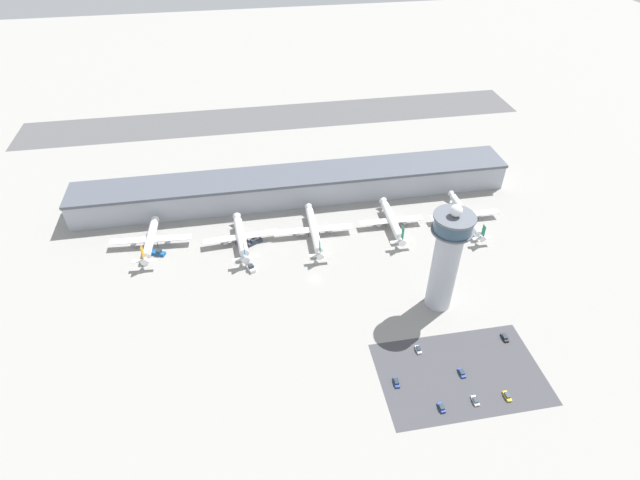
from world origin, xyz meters
The scene contains 20 objects.
ground_plane centered at (0.00, 0.00, 0.00)m, with size 1000.00×1000.00×0.00m, color gray.
terminal_building centered at (0.00, 70.00, 8.34)m, with size 246.11×25.00×16.49m.
runway_strip centered at (0.00, 180.97, 0.00)m, with size 369.17×44.00×0.01m, color #515154.
control_tower centered at (51.49, -25.07, 27.42)m, with size 16.93×16.93×53.53m.
parking_lot_surface centered at (46.98, -62.93, 0.00)m, with size 64.00×40.00×0.01m, color #424247.
airplane_gate_alpha centered at (-78.50, 38.48, 4.70)m, with size 41.04×36.03×13.60m.
airplane_gate_bravo centered at (-33.06, 33.20, 4.34)m, with size 38.34×38.05×14.01m.
airplane_gate_charlie centered at (4.82, 32.84, 4.12)m, with size 41.32×43.77×12.89m.
airplane_gate_delta centered at (47.34, 33.63, 4.14)m, with size 34.37×38.95×13.40m.
airplane_gate_echo centered at (88.36, 31.94, 3.99)m, with size 39.13×43.63×11.94m.
service_truck_catering centered at (-74.84, 31.55, 1.00)m, with size 7.84×5.37×2.89m.
service_truck_fuel centered at (-26.44, 32.06, 0.97)m, with size 8.51×6.15×2.80m.
service_truck_baggage centered at (-29.80, 12.26, 1.09)m, with size 4.80×7.22×3.13m.
car_yellow_taxi centered at (72.10, -49.51, 0.62)m, with size 1.92×4.45×1.59m.
car_grey_coupe centered at (34.42, -49.28, 0.62)m, with size 1.84×4.12×1.60m.
car_white_wagon centered at (47.47, -63.10, 0.52)m, with size 1.99×4.49×1.36m.
car_navy_sedan centered at (47.54, -75.73, 0.57)m, with size 1.91×4.31×1.47m.
car_red_hatchback centered at (21.04, -62.92, 0.58)m, with size 1.99×4.75×1.51m.
car_maroon_suv centered at (60.08, -75.97, 0.60)m, with size 1.81×4.52×1.54m.
car_black_suv centered at (34.14, -76.33, 0.61)m, with size 2.00×4.31×1.58m.
Camera 1 is at (-27.73, -171.27, 162.55)m, focal length 28.00 mm.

